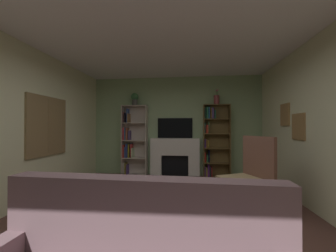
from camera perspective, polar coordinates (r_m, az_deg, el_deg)
ground_plane at (r=2.84m, az=-3.03°, el=-28.10°), size 7.09×7.09×0.00m
wall_back_accent at (r=5.49m, az=2.11°, el=0.00°), size 4.76×0.06×2.73m
ceiling at (r=2.90m, az=-3.00°, el=29.30°), size 4.76×6.03×0.06m
fireplace at (r=5.41m, az=2.01°, el=-8.82°), size 1.43×0.50×1.03m
tv at (r=5.43m, az=2.07°, el=-0.61°), size 0.96×0.06×0.55m
bookshelf_left at (r=5.58m, az=-10.41°, el=-4.32°), size 0.69×0.30×1.93m
bookshelf_right at (r=5.39m, az=13.09°, el=-3.93°), size 0.69×0.27×1.93m
potted_plant at (r=5.57m, az=-9.65°, el=7.91°), size 0.21×0.21×0.35m
vase_with_flowers at (r=5.39m, az=13.97°, el=7.48°), size 0.14×0.14×0.40m
armchair at (r=3.49m, az=22.66°, el=-12.89°), size 0.86×0.87×1.18m
coffee_table at (r=2.17m, az=-3.33°, el=-27.85°), size 0.84×0.51×0.37m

